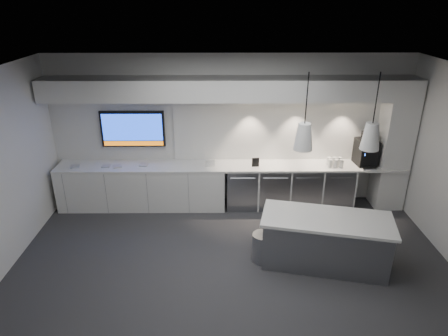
{
  "coord_description": "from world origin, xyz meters",
  "views": [
    {
      "loc": [
        -0.17,
        -5.06,
        3.94
      ],
      "look_at": [
        -0.12,
        1.1,
        1.3
      ],
      "focal_mm": 32.0,
      "sensor_mm": 36.0,
      "label": 1
    }
  ],
  "objects_px": {
    "wall_tv": "(133,129)",
    "island": "(325,241)",
    "bin": "(263,247)",
    "coffee_machine": "(366,151)"
  },
  "relations": [
    {
      "from": "island",
      "to": "coffee_machine",
      "type": "xyz_separation_m",
      "value": [
        1.21,
        1.98,
        0.75
      ]
    },
    {
      "from": "bin",
      "to": "coffee_machine",
      "type": "distance_m",
      "value": 3.02
    },
    {
      "from": "wall_tv",
      "to": "coffee_machine",
      "type": "bearing_deg",
      "value": -3.1
    },
    {
      "from": "coffee_machine",
      "to": "wall_tv",
      "type": "bearing_deg",
      "value": 171.59
    },
    {
      "from": "island",
      "to": "coffee_machine",
      "type": "distance_m",
      "value": 2.44
    },
    {
      "from": "wall_tv",
      "to": "bin",
      "type": "bearing_deg",
      "value": -41.57
    },
    {
      "from": "wall_tv",
      "to": "bin",
      "type": "height_order",
      "value": "wall_tv"
    },
    {
      "from": "wall_tv",
      "to": "island",
      "type": "relative_size",
      "value": 0.59
    },
    {
      "from": "wall_tv",
      "to": "island",
      "type": "height_order",
      "value": "wall_tv"
    },
    {
      "from": "wall_tv",
      "to": "island",
      "type": "distance_m",
      "value": 4.19
    }
  ]
}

